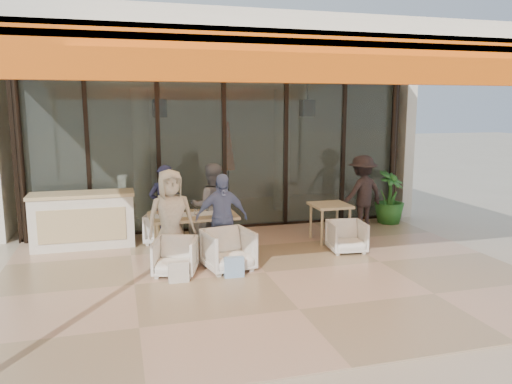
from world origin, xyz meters
The scene contains 21 objects.
ground centered at (0.00, 0.00, 0.00)m, with size 70.00×70.00×0.00m, color #C6B293.
terrace_floor centered at (0.00, 0.00, 0.01)m, with size 8.00×6.00×0.01m, color tan.
terrace_structure centered at (0.00, -0.26, 3.25)m, with size 8.00×6.00×3.40m.
glass_storefront centered at (0.00, 3.00, 1.60)m, with size 8.08×0.10×3.20m.
interior_block centered at (0.01, 5.31, 2.23)m, with size 9.05×3.62×3.52m.
host_counter centered at (-2.81, 2.30, 0.53)m, with size 1.85×0.65×1.04m.
dining_table centered at (-0.95, 1.28, 0.69)m, with size 1.50×0.90×0.93m.
chair_far_left centered at (-1.36, 2.22, 0.33)m, with size 0.64×0.60×0.66m, color white.
chair_far_right centered at (-0.52, 2.22, 0.29)m, with size 0.57×0.53×0.59m, color white.
chair_near_left centered at (-1.36, 0.32, 0.33)m, with size 0.63×0.59×0.65m, color white.
chair_near_right centered at (-0.52, 0.32, 0.37)m, with size 0.72×0.67×0.74m, color white.
diner_navy centered at (-1.36, 1.72, 0.79)m, with size 0.57×0.38×1.58m, color #191E38.
diner_grey centered at (-0.52, 1.72, 0.78)m, with size 0.76×0.59×1.57m, color slate.
diner_cream centered at (-1.36, 0.82, 0.80)m, with size 0.78×0.51×1.60m, color beige.
diner_periwinkle centered at (-0.52, 0.82, 0.75)m, with size 0.88×0.37×1.50m, color #778EC6.
tote_bag_cream centered at (-1.36, -0.08, 0.17)m, with size 0.30×0.10×0.34m, color silver.
tote_bag_blue centered at (-0.52, -0.08, 0.17)m, with size 0.30×0.10×0.34m, color #99BFD8.
side_table centered at (1.74, 1.48, 0.64)m, with size 0.70×0.70×0.74m.
side_chair centered at (1.74, 0.73, 0.32)m, with size 0.62×0.58×0.63m, color white.
standing_woman centered at (2.76, 2.14, 0.80)m, with size 1.03×0.59×1.59m, color black.
potted_palm centered at (3.63, 2.49, 0.59)m, with size 0.67×0.67×1.19m, color #1E5919.
Camera 1 is at (-2.16, -7.17, 2.59)m, focal length 35.00 mm.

